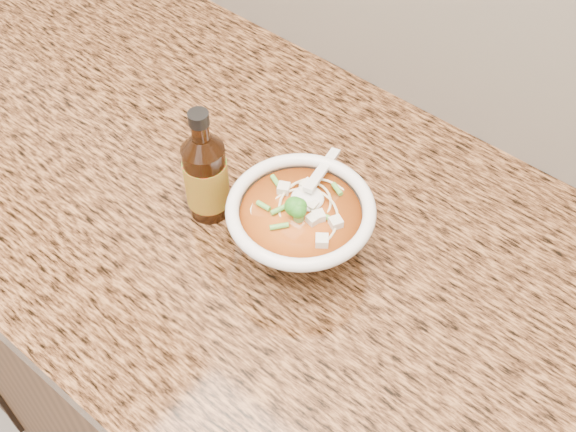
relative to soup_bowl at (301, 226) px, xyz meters
The scene contains 4 objects.
cabinet 0.52m from the soup_bowl, 165.24° to the left, with size 4.00×0.65×0.86m, color #321D0F.
counter_slab 0.09m from the soup_bowl, 165.24° to the left, with size 4.00×0.68×0.04m, color brown.
soup_bowl is the anchor object (origin of this frame).
hot_sauce_bottle 0.14m from the soup_bowl, 168.15° to the right, with size 0.06×0.06×0.17m.
Camera 1 is at (0.41, 1.22, 1.64)m, focal length 45.00 mm.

